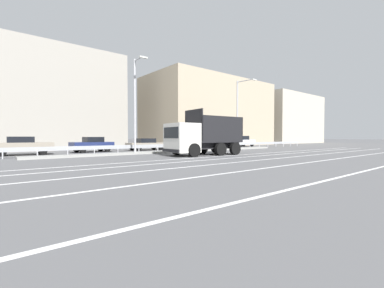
% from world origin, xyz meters
% --- Properties ---
extents(ground_plane, '(320.00, 320.00, 0.00)m').
position_xyz_m(ground_plane, '(0.00, 0.00, 0.00)').
color(ground_plane, '#565659').
extents(lane_strip_0, '(50.18, 0.16, 0.01)m').
position_xyz_m(lane_strip_0, '(-1.05, -3.63, 0.00)').
color(lane_strip_0, silver).
rests_on(lane_strip_0, ground_plane).
extents(lane_strip_1, '(50.18, 0.16, 0.01)m').
position_xyz_m(lane_strip_1, '(-1.05, -5.34, 0.00)').
color(lane_strip_1, silver).
rests_on(lane_strip_1, ground_plane).
extents(lane_strip_2, '(50.18, 0.16, 0.01)m').
position_xyz_m(lane_strip_2, '(-1.05, -7.60, 0.00)').
color(lane_strip_2, silver).
rests_on(lane_strip_2, ground_plane).
extents(lane_strip_3, '(50.18, 0.16, 0.01)m').
position_xyz_m(lane_strip_3, '(-1.05, -10.39, 0.00)').
color(lane_strip_3, silver).
rests_on(lane_strip_3, ground_plane).
extents(lane_strip_4, '(50.18, 0.16, 0.01)m').
position_xyz_m(lane_strip_4, '(-1.05, -13.83, 0.00)').
color(lane_strip_4, silver).
rests_on(lane_strip_4, ground_plane).
extents(median_island, '(27.60, 1.10, 0.18)m').
position_xyz_m(median_island, '(0.00, 2.74, 0.09)').
color(median_island, gray).
rests_on(median_island, ground_plane).
extents(median_guardrail, '(50.18, 0.09, 0.78)m').
position_xyz_m(median_guardrail, '(0.00, 4.03, 0.57)').
color(median_guardrail, '#9EA0A5').
rests_on(median_guardrail, ground_plane).
extents(dump_truck, '(6.79, 3.25, 3.73)m').
position_xyz_m(dump_truck, '(-1.93, -1.76, 1.34)').
color(dump_truck, silver).
rests_on(dump_truck, ground_plane).
extents(median_road_sign, '(0.68, 0.16, 2.22)m').
position_xyz_m(median_road_sign, '(2.36, 2.74, 1.15)').
color(median_road_sign, white).
rests_on(median_road_sign, ground_plane).
extents(street_lamp_1, '(0.70, 1.82, 8.31)m').
position_xyz_m(street_lamp_1, '(-5.10, 2.76, 4.59)').
color(street_lamp_1, '#ADADB2').
rests_on(street_lamp_1, ground_plane).
extents(street_lamp_2, '(0.71, 2.53, 8.23)m').
position_xyz_m(street_lamp_2, '(8.30, 2.51, 4.63)').
color(street_lamp_2, '#ADADB2').
rests_on(street_lamp_2, ground_plane).
extents(parked_car_1, '(4.55, 1.97, 1.55)m').
position_xyz_m(parked_car_1, '(-12.96, 7.69, 0.78)').
color(parked_car_1, gray).
rests_on(parked_car_1, ground_plane).
extents(parked_car_2, '(4.07, 2.03, 1.52)m').
position_xyz_m(parked_car_2, '(-7.03, 8.32, 0.76)').
color(parked_car_2, navy).
rests_on(parked_car_2, ground_plane).
extents(parked_car_3, '(4.49, 2.06, 1.35)m').
position_xyz_m(parked_car_3, '(-1.08, 8.08, 0.69)').
color(parked_car_3, gray).
rests_on(parked_car_3, ground_plane).
extents(parked_car_4, '(4.10, 2.04, 1.45)m').
position_xyz_m(parked_car_4, '(4.78, 8.40, 0.72)').
color(parked_car_4, '#B27A14').
rests_on(parked_car_4, ground_plane).
extents(parked_car_5, '(4.12, 2.03, 1.23)m').
position_xyz_m(parked_car_5, '(9.85, 7.65, 0.65)').
color(parked_car_5, navy).
rests_on(parked_car_5, ground_plane).
extents(parked_car_6, '(4.19, 2.10, 1.67)m').
position_xyz_m(parked_car_6, '(15.87, 8.26, 0.82)').
color(parked_car_6, silver).
rests_on(parked_car_6, ground_plane).
extents(background_building_0, '(18.67, 11.01, 13.42)m').
position_xyz_m(background_building_0, '(-8.23, 23.02, 6.71)').
color(background_building_0, gray).
rests_on(background_building_0, ground_plane).
extents(background_building_1, '(23.71, 12.36, 11.95)m').
position_xyz_m(background_building_1, '(17.79, 17.74, 5.97)').
color(background_building_1, tan).
rests_on(background_building_1, ground_plane).
extents(background_building_2, '(19.49, 11.52, 11.63)m').
position_xyz_m(background_building_2, '(42.85, 17.59, 5.81)').
color(background_building_2, '#B7AD99').
rests_on(background_building_2, ground_plane).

